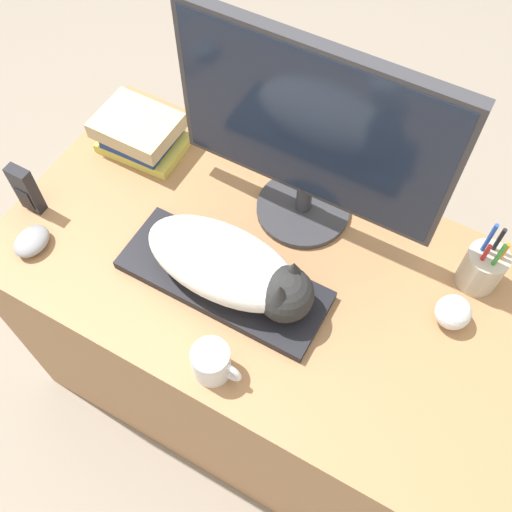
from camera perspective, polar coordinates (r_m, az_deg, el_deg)
name	(u,v)px	position (r m, az deg, el deg)	size (l,w,h in m)	color
ground_plane	(219,479)	(1.95, -3.57, -20.43)	(12.00, 12.00, 0.00)	gray
desk	(273,342)	(1.67, 1.62, -8.20)	(1.28, 0.66, 0.75)	#9E7047
keyboard	(224,280)	(1.31, -3.10, -2.29)	(0.46, 0.17, 0.02)	black
cat	(234,268)	(1.23, -2.10, -1.17)	(0.38, 0.17, 0.14)	white
monitor	(311,135)	(1.22, 5.24, 11.45)	(0.59, 0.22, 0.48)	#333338
computer_mouse	(32,241)	(1.44, -20.58, 1.34)	(0.07, 0.09, 0.04)	gray
coffee_mug	(213,363)	(1.19, -4.15, -10.12)	(0.11, 0.08, 0.08)	silver
pen_cup	(483,268)	(1.36, 20.77, -1.04)	(0.09, 0.09, 0.19)	#B2A893
baseball	(453,312)	(1.31, 18.25, -5.10)	(0.07, 0.07, 0.07)	silver
phone	(26,190)	(1.47, -21.06, 5.93)	(0.06, 0.03, 0.13)	black
book_stack	(140,133)	(1.54, -10.95, 11.44)	(0.21, 0.16, 0.10)	#CCC14C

